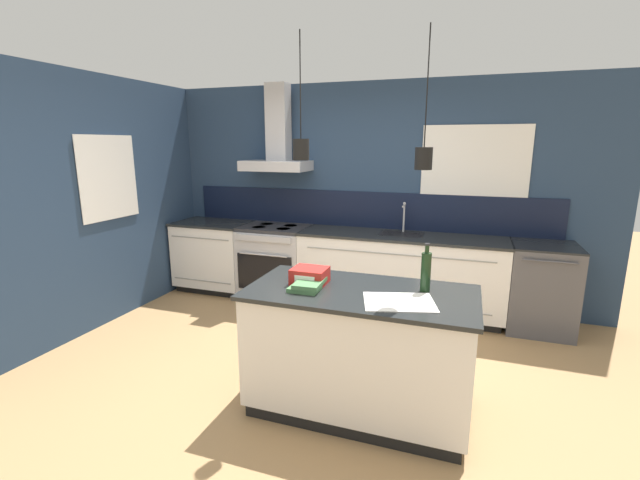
% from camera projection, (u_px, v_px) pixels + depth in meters
% --- Properties ---
extents(ground_plane, '(16.00, 16.00, 0.00)m').
position_uv_depth(ground_plane, '(302.00, 377.00, 3.57)').
color(ground_plane, '#A87F51').
rests_on(ground_plane, ground).
extents(wall_back, '(5.60, 2.43, 2.60)m').
position_uv_depth(wall_back, '(357.00, 190.00, 5.13)').
color(wall_back, navy).
rests_on(wall_back, ground_plane).
extents(wall_left, '(0.08, 3.80, 2.60)m').
position_uv_depth(wall_left, '(118.00, 199.00, 4.70)').
color(wall_left, navy).
rests_on(wall_left, ground_plane).
extents(counter_run_left, '(0.96, 0.64, 0.91)m').
position_uv_depth(counter_run_left, '(215.00, 255.00, 5.63)').
color(counter_run_left, black).
rests_on(counter_run_left, ground_plane).
extents(counter_run_sink, '(2.29, 0.64, 1.25)m').
position_uv_depth(counter_run_sink, '(399.00, 273.00, 4.86)').
color(counter_run_sink, black).
rests_on(counter_run_sink, ground_plane).
extents(oven_range, '(0.82, 0.66, 0.91)m').
position_uv_depth(oven_range, '(275.00, 262.00, 5.35)').
color(oven_range, '#B5B5BA').
rests_on(oven_range, ground_plane).
extents(dishwasher, '(0.63, 0.65, 0.91)m').
position_uv_depth(dishwasher, '(541.00, 288.00, 4.39)').
color(dishwasher, '#4C4C51').
rests_on(dishwasher, ground_plane).
extents(kitchen_island, '(1.58, 0.80, 0.91)m').
position_uv_depth(kitchen_island, '(359.00, 350.00, 3.05)').
color(kitchen_island, black).
rests_on(kitchen_island, ground_plane).
extents(bottle_on_island, '(0.07, 0.07, 0.34)m').
position_uv_depth(bottle_on_island, '(426.00, 271.00, 2.91)').
color(bottle_on_island, '#193319').
rests_on(bottle_on_island, kitchen_island).
extents(book_stack, '(0.22, 0.31, 0.06)m').
position_uv_depth(book_stack, '(309.00, 284.00, 3.00)').
color(book_stack, '#4C7F4C').
rests_on(book_stack, kitchen_island).
extents(red_supply_box, '(0.25, 0.21, 0.11)m').
position_uv_depth(red_supply_box, '(310.00, 276.00, 3.09)').
color(red_supply_box, red).
rests_on(red_supply_box, kitchen_island).
extents(paper_pile, '(0.52, 0.45, 0.01)m').
position_uv_depth(paper_pile, '(399.00, 302.00, 2.73)').
color(paper_pile, silver).
rests_on(paper_pile, kitchen_island).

